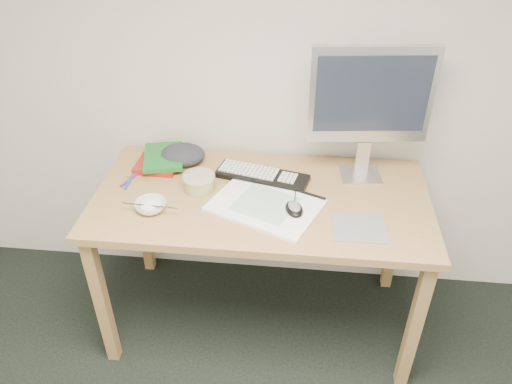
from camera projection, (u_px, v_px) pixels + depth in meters
desk at (261, 211)px, 2.13m from camera, size 1.40×0.70×0.75m
mousepad at (359, 227)px, 1.91m from camera, size 0.20×0.19×0.00m
sketchpad at (265, 205)px, 2.02m from camera, size 0.51×0.44×0.01m
keyboard at (262, 176)px, 2.18m from camera, size 0.42×0.22×0.02m
monitor at (371, 99)px, 2.00m from camera, size 0.50×0.17×0.58m
mouse at (294, 207)px, 1.97m from camera, size 0.10×0.12×0.04m
rice_bowl at (151, 206)px, 1.99m from camera, size 0.14×0.14×0.04m
chopsticks at (149, 206)px, 1.95m from camera, size 0.22×0.03×0.02m
fruit_tub at (199, 183)px, 2.10m from camera, size 0.17×0.17×0.07m
book_red at (160, 160)px, 2.29m from camera, size 0.20×0.26×0.02m
book_green at (163, 157)px, 2.27m from camera, size 0.22×0.27×0.02m
cloth_lump at (183, 155)px, 2.29m from camera, size 0.20×0.17×0.07m
pencil_pink at (262, 186)px, 2.14m from camera, size 0.17×0.02×0.01m
pencil_tan at (263, 187)px, 2.13m from camera, size 0.12×0.16×0.01m
pencil_black at (289, 195)px, 2.08m from camera, size 0.16×0.01×0.01m
marker_blue at (129, 181)px, 2.16m from camera, size 0.01×0.12×0.01m
marker_orange at (136, 169)px, 2.24m from camera, size 0.04×0.14×0.01m
marker_purple at (130, 179)px, 2.18m from camera, size 0.06×0.12×0.01m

